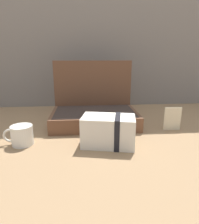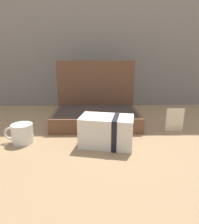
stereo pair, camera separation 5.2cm
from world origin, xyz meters
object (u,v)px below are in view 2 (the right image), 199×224
at_px(coffee_mug, 22,133).
at_px(open_suitcase, 96,110).
at_px(info_card_left, 175,120).
at_px(cream_toiletry_bag, 107,131).

bearing_deg(coffee_mug, open_suitcase, 39.59).
relative_size(coffee_mug, info_card_left, 1.05).
height_order(open_suitcase, cream_toiletry_bag, open_suitcase).
distance_m(open_suitcase, cream_toiletry_bag, 0.29).
bearing_deg(info_card_left, cream_toiletry_bag, -155.03).
relative_size(open_suitcase, coffee_mug, 3.68).
xyz_separation_m(open_suitcase, coffee_mug, (-0.31, -0.26, -0.03)).
bearing_deg(info_card_left, open_suitcase, 160.19).
bearing_deg(info_card_left, coffee_mug, -169.41).
height_order(open_suitcase, info_card_left, open_suitcase).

